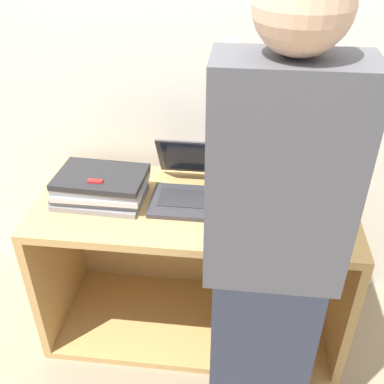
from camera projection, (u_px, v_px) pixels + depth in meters
ground_plane at (187, 372)px, 2.04m from camera, size 12.00×12.00×0.00m
wall_back at (205, 64)px, 1.96m from camera, size 8.00×0.05×2.40m
cart at (196, 258)px, 2.15m from camera, size 1.35×0.59×0.73m
laptop_open at (196, 187)px, 1.91m from camera, size 0.37×0.37×0.23m
laptop_stack_left at (101, 186)px, 1.89m from camera, size 0.38×0.27×0.12m
laptop_stack_right at (292, 198)px, 1.82m from camera, size 0.39×0.26×0.12m
person at (270, 260)px, 1.38m from camera, size 0.40×0.53×1.73m
inventory_tag at (95, 181)px, 1.81m from camera, size 0.06×0.02×0.01m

